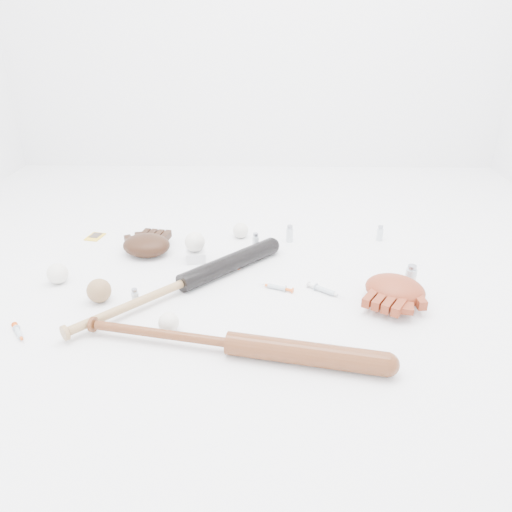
{
  "coord_description": "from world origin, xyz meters",
  "views": [
    {
      "loc": [
        0.06,
        -1.64,
        0.91
      ],
      "look_at": [
        0.03,
        0.07,
        0.06
      ],
      "focal_mm": 35.0,
      "sensor_mm": 36.0,
      "label": 1
    }
  ],
  "objects_px": {
    "bat_wood": "(230,343)",
    "pedestal": "(196,256)",
    "glove_dark": "(146,245)",
    "bat_dark": "(184,283)"
  },
  "relations": [
    {
      "from": "bat_dark",
      "to": "bat_wood",
      "type": "distance_m",
      "value": 0.4
    },
    {
      "from": "bat_wood",
      "to": "glove_dark",
      "type": "xyz_separation_m",
      "value": [
        -0.39,
        0.65,
        0.01
      ]
    },
    {
      "from": "bat_dark",
      "to": "pedestal",
      "type": "xyz_separation_m",
      "value": [
        0.01,
        0.25,
        -0.01
      ]
    },
    {
      "from": "bat_dark",
      "to": "glove_dark",
      "type": "bearing_deg",
      "value": 78.2
    },
    {
      "from": "bat_wood",
      "to": "pedestal",
      "type": "height_order",
      "value": "bat_wood"
    },
    {
      "from": "bat_dark",
      "to": "pedestal",
      "type": "height_order",
      "value": "bat_dark"
    },
    {
      "from": "glove_dark",
      "to": "pedestal",
      "type": "height_order",
      "value": "glove_dark"
    },
    {
      "from": "bat_wood",
      "to": "pedestal",
      "type": "xyz_separation_m",
      "value": [
        -0.18,
        0.6,
        -0.01
      ]
    },
    {
      "from": "bat_wood",
      "to": "glove_dark",
      "type": "relative_size",
      "value": 4.06
    },
    {
      "from": "bat_wood",
      "to": "pedestal",
      "type": "distance_m",
      "value": 0.63
    }
  ]
}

